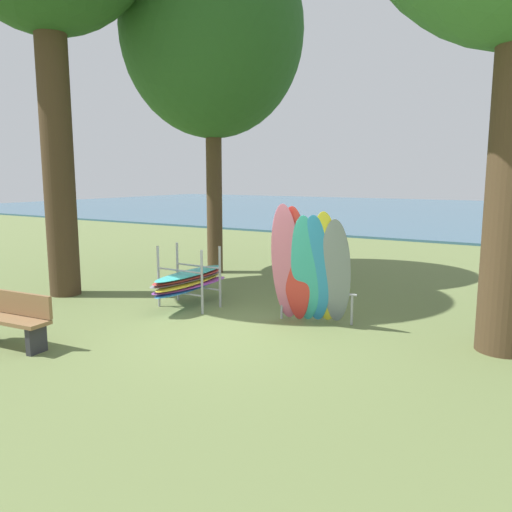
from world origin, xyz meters
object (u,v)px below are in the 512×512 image
board_storage_rack (189,280)px  park_bench (13,318)px  leaning_board_pile (310,269)px  tree_mid_behind (212,32)px

board_storage_rack → park_bench: (-0.82, -3.34, -0.10)m
leaning_board_pile → park_bench: (-3.47, -3.42, -0.57)m
board_storage_rack → leaning_board_pile: bearing=1.8°
tree_mid_behind → board_storage_rack: size_ratio=4.25×
tree_mid_behind → leaning_board_pile: 7.60m
tree_mid_behind → leaning_board_pile: size_ratio=4.13×
tree_mid_behind → board_storage_rack: bearing=-62.5°
board_storage_rack → park_bench: 3.44m
tree_mid_behind → park_bench: (0.91, -6.67, -5.86)m
tree_mid_behind → board_storage_rack: 6.88m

